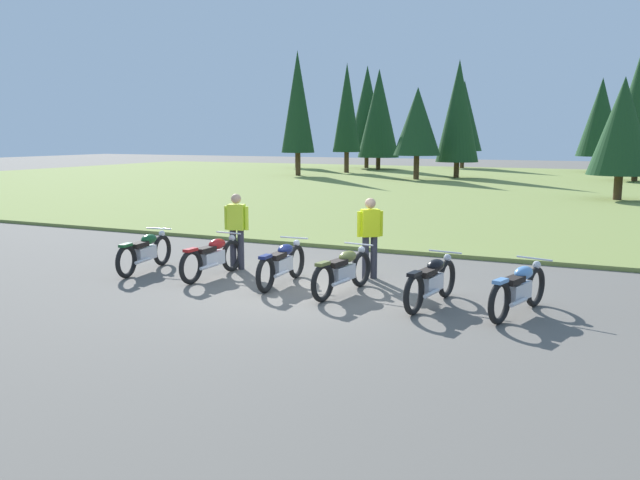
# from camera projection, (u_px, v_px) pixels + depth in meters

# --- Properties ---
(ground_plane) EXTENTS (140.00, 140.00, 0.00)m
(ground_plane) POSITION_uv_depth(u_px,v_px,m) (307.00, 291.00, 12.38)
(ground_plane) COLOR #605B54
(grass_moorland) EXTENTS (80.00, 44.00, 0.10)m
(grass_moorland) POSITION_uv_depth(u_px,v_px,m) (516.00, 188.00, 36.13)
(grass_moorland) COLOR olive
(grass_moorland) RESTS_ON ground
(forest_treeline) EXTENTS (43.47, 28.59, 9.04)m
(forest_treeline) POSITION_uv_depth(u_px,v_px,m) (522.00, 113.00, 46.75)
(forest_treeline) COLOR #47331E
(forest_treeline) RESTS_ON ground
(motorcycle_british_green) EXTENTS (0.63, 2.10, 0.88)m
(motorcycle_british_green) POSITION_uv_depth(u_px,v_px,m) (145.00, 251.00, 14.15)
(motorcycle_british_green) COLOR black
(motorcycle_british_green) RESTS_ON ground
(motorcycle_red) EXTENTS (0.62, 2.10, 0.88)m
(motorcycle_red) POSITION_uv_depth(u_px,v_px,m) (213.00, 257.00, 13.54)
(motorcycle_red) COLOR black
(motorcycle_red) RESTS_ON ground
(motorcycle_navy) EXTENTS (0.62, 2.10, 0.88)m
(motorcycle_navy) POSITION_uv_depth(u_px,v_px,m) (282.00, 263.00, 12.85)
(motorcycle_navy) COLOR black
(motorcycle_navy) RESTS_ON ground
(motorcycle_olive) EXTENTS (0.62, 2.09, 0.88)m
(motorcycle_olive) POSITION_uv_depth(u_px,v_px,m) (343.00, 271.00, 12.13)
(motorcycle_olive) COLOR black
(motorcycle_olive) RESTS_ON ground
(motorcycle_black) EXTENTS (0.62, 2.09, 0.88)m
(motorcycle_black) POSITION_uv_depth(u_px,v_px,m) (432.00, 281.00, 11.29)
(motorcycle_black) COLOR black
(motorcycle_black) RESTS_ON ground
(motorcycle_sky_blue) EXTENTS (0.79, 2.05, 0.88)m
(motorcycle_sky_blue) POSITION_uv_depth(u_px,v_px,m) (519.00, 289.00, 10.70)
(motorcycle_sky_blue) COLOR black
(motorcycle_sky_blue) RESTS_ON ground
(rider_checking_bike) EXTENTS (0.45, 0.40, 1.67)m
(rider_checking_bike) POSITION_uv_depth(u_px,v_px,m) (370.00, 233.00, 13.35)
(rider_checking_bike) COLOR #2D2D38
(rider_checking_bike) RESTS_ON ground
(rider_with_back_turned) EXTENTS (0.54, 0.29, 1.67)m
(rider_with_back_turned) POSITION_uv_depth(u_px,v_px,m) (237.00, 227.00, 14.29)
(rider_with_back_turned) COLOR #2D2D38
(rider_with_back_turned) RESTS_ON ground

